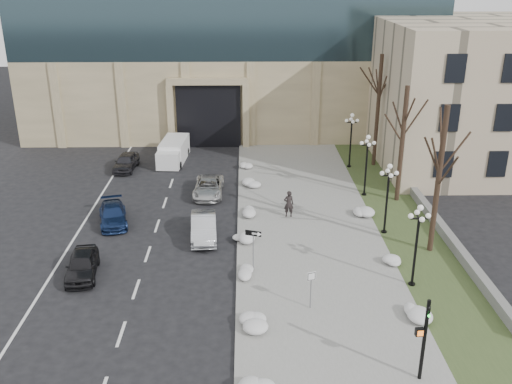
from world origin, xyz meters
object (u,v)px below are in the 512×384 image
car_c (113,215)px  traffic_signal (423,342)px  lamppost_a (417,235)px  car_d (209,187)px  keep_sign (311,282)px  lamppost_d (351,133)px  box_truck (173,152)px  car_b (204,227)px  pedestrian (289,204)px  car_a (82,265)px  one_way_sign (256,239)px  lamppost_b (388,189)px  car_e (126,162)px

car_c → traffic_signal: (15.99, -15.99, 1.31)m
car_c → lamppost_a: 19.85m
car_d → keep_sign: 16.75m
traffic_signal → lamppost_d: lamppost_d is taller
box_truck → traffic_signal: traffic_signal is taller
car_b → car_c: (-6.21, 2.30, -0.11)m
car_c → lamppost_d: size_ratio=0.90×
box_truck → pedestrian: bearing=-49.3°
car_a → box_truck: bearing=74.7°
car_a → car_d: car_a is taller
pedestrian → keep_sign: bearing=85.1°
lamppost_a → traffic_signal: bearing=-103.4°
one_way_sign → lamppost_b: 9.71m
car_d → one_way_sign: bearing=-72.8°
car_b → box_truck: size_ratio=0.76×
car_b → keep_sign: 10.22m
pedestrian → lamppost_a: lamppost_a is taller
one_way_sign → lamppost_d: (8.36, 17.85, 0.95)m
car_b → lamppost_a: lamppost_a is taller
traffic_signal → lamppost_a: 7.79m
keep_sign → lamppost_d: size_ratio=0.45×
car_c → car_d: bearing=24.9°
lamppost_a → lamppost_d: size_ratio=1.00×
car_a → car_b: size_ratio=0.90×
car_c → lamppost_d: 21.05m
pedestrian → traffic_signal: 17.15m
car_b → one_way_sign: size_ratio=1.73×
box_truck → one_way_sign: size_ratio=2.28×
lamppost_a → car_d: bearing=130.9°
keep_sign → pedestrian: bearing=74.7°
car_e → lamppost_a: 27.28m
car_c → keep_sign: (12.06, -10.64, 0.96)m
car_e → box_truck: 4.33m
car_c → pedestrian: bearing=-11.4°
car_a → lamppost_d: 25.54m
car_e → lamppost_d: lamppost_d is taller
car_b → car_c: size_ratio=1.04×
car_b → keep_sign: keep_sign is taller
car_e → keep_sign: (13.27, -21.59, 0.89)m
car_e → pedestrian: 16.62m
one_way_sign → car_d: bearing=124.0°
box_truck → lamppost_d: (15.23, -2.10, 2.19)m
traffic_signal → lamppost_a: lamppost_a is taller
car_c → one_way_sign: one_way_sign is taller
car_a → box_truck: size_ratio=0.68×
car_e → one_way_sign: one_way_sign is taller
keep_sign → lamppost_d: 22.44m
car_a → lamppost_b: size_ratio=0.84×
car_d → car_e: car_e is taller
lamppost_b → car_a: bearing=-164.6°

